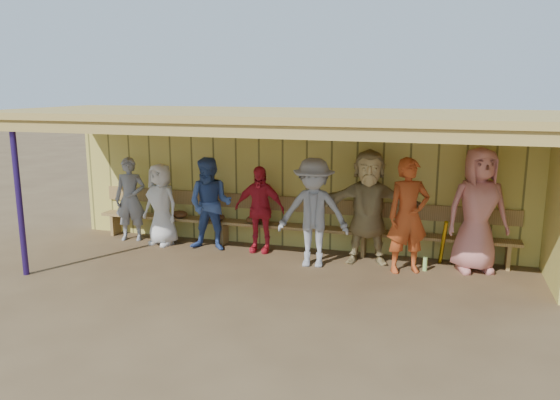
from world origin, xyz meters
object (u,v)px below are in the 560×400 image
Objects in this scene: player_e at (313,213)px; player_f at (368,207)px; player_g at (408,216)px; player_b at (161,204)px; player_a at (130,199)px; player_h at (478,210)px; player_d at (259,209)px; bench at (292,220)px; player_c at (210,204)px.

player_e is 0.94× the size of player_f.
player_g is at bearing -31.52° from player_f.
player_e reaches higher than player_b.
player_a is 0.84× the size of player_f.
player_e is 0.90× the size of player_h.
player_e reaches higher than player_a.
bench is at bearing 28.90° from player_d.
bench is at bearing 136.99° from player_g.
player_a is 0.95× the size of player_c.
player_f is at bearing 131.68° from player_g.
player_c is 0.88m from player_d.
player_c is (1.00, -0.05, 0.08)m from player_b.
player_c is 0.88× the size of player_f.
bench is at bearing -9.32° from player_a.
bench is at bearing 14.16° from player_c.
player_d is at bearing -149.33° from bench.
player_e is at bearing -54.68° from bench.
player_c is (1.70, -0.15, 0.04)m from player_a.
player_b is 1.87m from player_d.
player_a is 0.21× the size of bench.
player_e is 1.05m from bench.
player_e is (1.95, -0.36, 0.05)m from player_c.
player_e is at bearing -160.88° from player_f.
player_b is 3.77m from player_f.
player_f is at bearing -4.34° from player_d.
player_f reaches higher than player_d.
player_g is at bearing -0.70° from player_e.
player_h is (1.03, 0.37, 0.08)m from player_g.
bench is (-1.39, 0.39, -0.41)m from player_f.
player_h reaches higher than player_a.
bench is (-2.05, 0.68, -0.38)m from player_g.
player_c is 0.84× the size of player_h.
bench is at bearing 23.79° from player_b.
player_b is 2.42m from bench.
player_b is at bearing 166.59° from player_e.
player_b is at bearing -178.68° from player_d.
player_h is (5.46, 0.10, 0.23)m from player_b.
player_a is 0.80× the size of player_h.
player_g is 0.92× the size of player_h.
player_f is (3.77, 0.02, 0.19)m from player_b.
player_d is at bearing 149.55° from player_e.
player_e reaches higher than player_c.
bench is at bearing 155.41° from player_h.
bench is (-3.08, 0.31, -0.45)m from player_h.
player_f is (1.90, -0.09, 0.18)m from player_d.
player_h is 0.26× the size of bench.
player_h is at bearing 5.65° from player_e.
player_f is (0.82, 0.42, 0.06)m from player_e.
player_a is at bearing 171.10° from player_c.
player_e is 0.92m from player_f.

